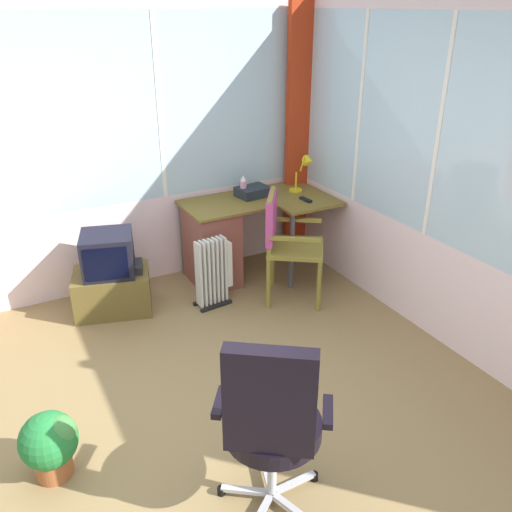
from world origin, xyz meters
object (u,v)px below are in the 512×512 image
object	(u,v)px
desk	(218,240)
spray_bottle	(243,186)
tv_remote	(306,200)
paper_tray	(253,192)
potted_plant	(51,442)
desk_lamp	(306,168)
office_chair	(271,420)
space_heater	(214,272)
tv_on_stand	(111,277)
wooden_armchair	(282,233)

from	to	relation	value
desk	spray_bottle	world-z (taller)	spray_bottle
tv_remote	paper_tray	distance (m)	0.52
spray_bottle	paper_tray	xyz separation A→B (m)	(0.09, -0.02, -0.06)
spray_bottle	potted_plant	bearing A→B (deg)	-139.40
desk_lamp	office_chair	bearing A→B (deg)	-125.72
paper_tray	potted_plant	size ratio (longest dim) A/B	0.72
desk	space_heater	bearing A→B (deg)	-118.74
desk_lamp	tv_remote	size ratio (longest dim) A/B	2.48
tv_remote	spray_bottle	bearing A→B (deg)	137.04
desk	tv_on_stand	world-z (taller)	desk
desk	spray_bottle	xyz separation A→B (m)	(0.32, 0.09, 0.46)
spray_bottle	office_chair	bearing A→B (deg)	-114.26
spray_bottle	tv_on_stand	size ratio (longest dim) A/B	0.29
wooden_armchair	tv_on_stand	bearing A→B (deg)	161.08
desk	spray_bottle	distance (m)	0.57
tv_remote	office_chair	size ratio (longest dim) A/B	0.13
tv_remote	paper_tray	size ratio (longest dim) A/B	0.50
desk	potted_plant	size ratio (longest dim) A/B	3.36
paper_tray	space_heater	world-z (taller)	paper_tray
tv_remote	space_heater	distance (m)	1.13
wooden_armchair	tv_remote	bearing A→B (deg)	34.20
office_chair	spray_bottle	bearing A→B (deg)	65.74
paper_tray	space_heater	bearing A→B (deg)	-142.76
spray_bottle	space_heater	bearing A→B (deg)	-137.21
spray_bottle	tv_on_stand	xyz separation A→B (m)	(-1.38, -0.19, -0.55)
desk	paper_tray	world-z (taller)	paper_tray
tv_on_stand	spray_bottle	bearing A→B (deg)	7.81
tv_on_stand	paper_tray	bearing A→B (deg)	6.48
office_chair	space_heater	distance (m)	2.27
tv_remote	office_chair	bearing A→B (deg)	-130.07
tv_remote	tv_on_stand	distance (m)	1.91
spray_bottle	potted_plant	world-z (taller)	spray_bottle
spray_bottle	tv_on_stand	distance (m)	1.50
tv_remote	wooden_armchair	world-z (taller)	wooden_armchair
tv_on_stand	potted_plant	size ratio (longest dim) A/B	1.78
spray_bottle	wooden_armchair	xyz separation A→B (m)	(0.03, -0.67, -0.24)
wooden_armchair	space_heater	world-z (taller)	wooden_armchair
space_heater	desk_lamp	bearing A→B (deg)	17.68
spray_bottle	wooden_armchair	size ratio (longest dim) A/B	0.22
tv_remote	wooden_armchair	bearing A→B (deg)	-149.73
desk_lamp	space_heater	bearing A→B (deg)	-162.32
spray_bottle	space_heater	world-z (taller)	spray_bottle
desk	space_heater	xyz separation A→B (m)	(-0.23, -0.42, -0.09)
desk	space_heater	world-z (taller)	desk
desk_lamp	potted_plant	xyz separation A→B (m)	(-2.77, -1.71, -0.78)
paper_tray	tv_on_stand	bearing A→B (deg)	-173.52
desk_lamp	paper_tray	distance (m)	0.57
spray_bottle	office_chair	distance (m)	2.93
tv_remote	potted_plant	world-z (taller)	tv_remote
spray_bottle	tv_on_stand	bearing A→B (deg)	-172.19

